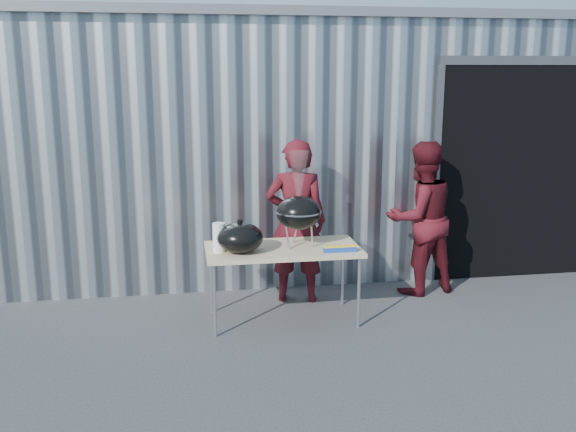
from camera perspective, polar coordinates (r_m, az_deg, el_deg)
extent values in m
plane|color=#323234|center=(5.82, -0.57, -11.95)|extent=(80.00, 80.00, 0.00)
cube|color=silver|center=(10.10, -0.23, 7.48)|extent=(8.00, 6.00, 3.00)
cube|color=slate|center=(10.07, -0.24, 16.29)|extent=(8.20, 6.20, 0.10)
cube|color=black|center=(8.63, 19.16, 4.18)|extent=(2.40, 1.20, 2.50)
cube|color=#4C4C51|center=(8.06, 21.81, 12.71)|extent=(2.52, 0.08, 0.10)
cube|color=tan|center=(6.28, -0.47, -2.98)|extent=(1.50, 0.75, 0.04)
cylinder|color=silver|center=(6.03, -6.53, -7.49)|extent=(0.03, 0.03, 0.71)
cylinder|color=silver|center=(6.24, 6.31, -6.77)|extent=(0.03, 0.03, 0.71)
cylinder|color=silver|center=(6.62, -6.83, -5.62)|extent=(0.03, 0.03, 0.71)
cylinder|color=silver|center=(6.82, 4.88, -5.04)|extent=(0.03, 0.03, 0.71)
ellipsoid|color=black|center=(6.24, 0.94, 0.30)|extent=(0.44, 0.44, 0.33)
cylinder|color=silver|center=(6.23, 0.94, 0.40)|extent=(0.45, 0.45, 0.02)
cylinder|color=silver|center=(6.23, 0.94, 0.52)|extent=(0.42, 0.42, 0.01)
cylinder|color=silver|center=(6.42, 0.71, -1.34)|extent=(0.02, 0.02, 0.24)
cylinder|color=silver|center=(6.20, -0.05, -1.85)|extent=(0.02, 0.02, 0.24)
cylinder|color=silver|center=(6.24, 2.14, -1.76)|extent=(0.02, 0.02, 0.24)
cylinder|color=#BD6444|center=(6.20, -0.31, 0.60)|extent=(0.02, 0.14, 0.02)
cylinder|color=#BD6444|center=(6.21, -0.03, 0.61)|extent=(0.02, 0.14, 0.02)
cylinder|color=#BD6444|center=(6.21, 0.25, 0.62)|extent=(0.02, 0.14, 0.02)
cylinder|color=#BD6444|center=(6.22, 0.53, 0.63)|extent=(0.02, 0.14, 0.02)
cylinder|color=#BD6444|center=(6.22, 0.80, 0.64)|extent=(0.02, 0.14, 0.02)
cylinder|color=#BD6444|center=(6.23, 1.08, 0.65)|extent=(0.02, 0.14, 0.02)
cylinder|color=#BD6444|center=(6.24, 1.36, 0.66)|extent=(0.02, 0.14, 0.02)
cylinder|color=#BD6444|center=(6.24, 1.63, 0.67)|extent=(0.02, 0.14, 0.02)
cylinder|color=#BD6444|center=(6.25, 1.91, 0.68)|extent=(0.02, 0.14, 0.02)
cylinder|color=#BD6444|center=(6.25, 2.18, 0.69)|extent=(0.02, 0.14, 0.02)
cone|color=silver|center=(6.17, 0.95, 3.24)|extent=(0.20, 0.20, 0.55)
ellipsoid|color=black|center=(6.09, -4.28, -1.93)|extent=(0.44, 0.44, 0.29)
cylinder|color=black|center=(6.05, -4.31, -0.48)|extent=(0.05, 0.05, 0.03)
cylinder|color=white|center=(6.13, -6.15, -1.91)|extent=(0.12, 0.12, 0.28)
cube|color=white|center=(6.39, -5.63, -2.10)|extent=(0.20, 0.15, 0.10)
cube|color=#193BA6|center=(6.13, 4.64, -2.98)|extent=(0.32, 0.05, 0.05)
cube|color=yellow|center=(6.12, 4.65, -2.70)|extent=(0.32, 0.05, 0.01)
imported|color=#460E15|center=(6.80, 0.73, -0.48)|extent=(0.71, 0.54, 1.75)
imported|color=#460E15|center=(7.22, 11.69, -0.18)|extent=(0.94, 0.81, 1.70)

